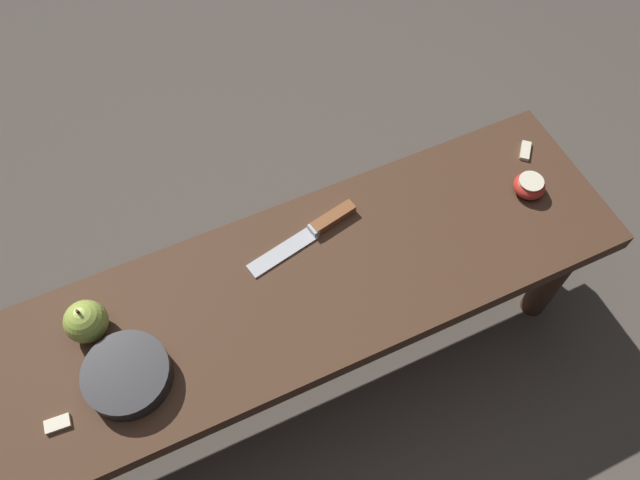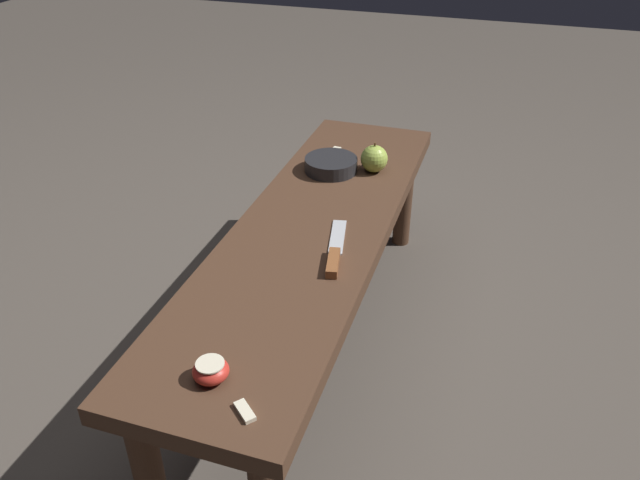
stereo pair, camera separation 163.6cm
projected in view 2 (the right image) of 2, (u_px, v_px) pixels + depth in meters
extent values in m
plane|color=#4C443D|center=(313.00, 347.00, 1.70)|extent=(8.00, 8.00, 0.00)
cube|color=#472D1E|center=(312.00, 232.00, 1.50)|extent=(1.32, 0.35, 0.04)
cylinder|color=#472D1E|center=(336.00, 187.00, 2.12)|extent=(0.06, 0.06, 0.35)
cylinder|color=#472D1E|center=(149.00, 473.00, 1.15)|extent=(0.06, 0.06, 0.35)
cylinder|color=#472D1E|center=(404.00, 197.00, 2.06)|extent=(0.06, 0.06, 0.35)
cube|color=#B7BABF|center=(338.00, 237.00, 1.44)|extent=(0.15, 0.06, 0.00)
cube|color=#B7BABF|center=(335.00, 251.00, 1.38)|extent=(0.02, 0.03, 0.02)
cube|color=brown|center=(333.00, 263.00, 1.34)|extent=(0.10, 0.04, 0.02)
sphere|color=#9EB747|center=(374.00, 159.00, 1.72)|extent=(0.08, 0.08, 0.08)
cylinder|color=#4C3319|center=(375.00, 145.00, 1.70)|extent=(0.01, 0.01, 0.01)
ellipsoid|color=red|center=(212.00, 371.00, 1.05)|extent=(0.06, 0.06, 0.04)
cylinder|color=beige|center=(211.00, 364.00, 1.04)|extent=(0.05, 0.05, 0.00)
cube|color=beige|center=(245.00, 411.00, 0.99)|extent=(0.05, 0.05, 0.01)
cube|color=beige|center=(335.00, 150.00, 1.85)|extent=(0.04, 0.03, 0.01)
cylinder|color=#232326|center=(331.00, 165.00, 1.73)|extent=(0.15, 0.15, 0.04)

